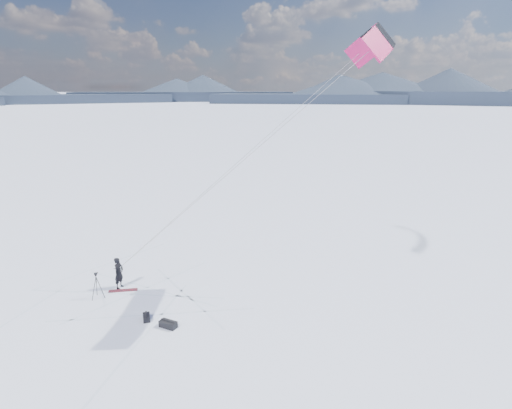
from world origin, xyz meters
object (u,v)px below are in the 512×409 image
at_px(snowboard, 123,290).
at_px(gear_bag_a, 168,324).
at_px(tripod, 97,282).
at_px(gear_bag_b, 146,317).
at_px(snowkiter, 120,288).

relative_size(snowboard, gear_bag_a, 1.81).
bearing_deg(tripod, gear_bag_b, -32.23).
bearing_deg(tripod, gear_bag_a, -30.76).
relative_size(gear_bag_a, gear_bag_b, 1.18).
height_order(snowkiter, snowboard, snowkiter).
distance_m(snowboard, gear_bag_b, 3.74).
bearing_deg(snowboard, snowkiter, 117.05).
distance_m(snowboard, tripod, 1.67).
relative_size(tripod, gear_bag_a, 1.70).
relative_size(tripod, gear_bag_b, 2.01).
distance_m(tripod, gear_bag_b, 3.99).
height_order(tripod, gear_bag_b, tripod).
bearing_deg(snowboard, gear_bag_b, -65.62).
xyz_separation_m(gear_bag_a, gear_bag_b, (-1.37, 0.20, -0.03)).
bearing_deg(gear_bag_b, gear_bag_a, 43.99).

